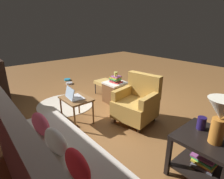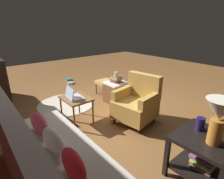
{
  "view_description": "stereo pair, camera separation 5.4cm",
  "coord_description": "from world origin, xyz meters",
  "px_view_note": "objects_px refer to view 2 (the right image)",
  "views": [
    {
      "loc": [
        -2.69,
        2.44,
        1.74
      ],
      "look_at": [
        -0.21,
        0.32,
        0.55
      ],
      "focal_mm": 29.2,
      "sensor_mm": 36.0,
      "label": 1
    },
    {
      "loc": [
        -2.72,
        2.4,
        1.74
      ],
      "look_at": [
        -0.21,
        0.32,
        0.55
      ],
      "focal_mm": 29.2,
      "sensor_mm": 36.0,
      "label": 2
    }
  ],
  "objects_px": {
    "yellow_mug": "(116,74)",
    "pet_bowl_teal": "(69,79)",
    "tv_remote": "(116,80)",
    "book_stack_hamper": "(116,79)",
    "book_stack_shelf": "(202,163)",
    "pet_bowl_steel": "(71,83)",
    "small_vase": "(200,124)",
    "table_lamp": "(219,115)",
    "couch": "(50,162)",
    "laptop_desk": "(76,101)",
    "armchair": "(137,103)",
    "side_table": "(204,152)",
    "ottoman": "(105,82)",
    "wicker_hamper": "(116,92)",
    "laptop": "(73,96)"
  },
  "relations": [
    {
      "from": "laptop_desk",
      "to": "wicker_hamper",
      "type": "xyz_separation_m",
      "value": [
        0.23,
        -1.15,
        -0.18
      ]
    },
    {
      "from": "wicker_hamper",
      "to": "pet_bowl_steel",
      "type": "relative_size",
      "value": 2.4
    },
    {
      "from": "couch",
      "to": "small_vase",
      "type": "xyz_separation_m",
      "value": [
        -0.86,
        -1.51,
        0.3
      ]
    },
    {
      "from": "small_vase",
      "to": "pet_bowl_teal",
      "type": "height_order",
      "value": "small_vase"
    },
    {
      "from": "armchair",
      "to": "laptop_desk",
      "type": "distance_m",
      "value": 1.11
    },
    {
      "from": "laptop",
      "to": "armchair",
      "type": "bearing_deg",
      "value": -127.04
    },
    {
      "from": "armchair",
      "to": "pet_bowl_teal",
      "type": "bearing_deg",
      "value": -4.16
    },
    {
      "from": "couch",
      "to": "pet_bowl_steel",
      "type": "bearing_deg",
      "value": -30.54
    },
    {
      "from": "side_table",
      "to": "pet_bowl_teal",
      "type": "height_order",
      "value": "side_table"
    },
    {
      "from": "yellow_mug",
      "to": "pet_bowl_steel",
      "type": "height_order",
      "value": "yellow_mug"
    },
    {
      "from": "book_stack_hamper",
      "to": "yellow_mug",
      "type": "bearing_deg",
      "value": 155.73
    },
    {
      "from": "couch",
      "to": "laptop",
      "type": "height_order",
      "value": "couch"
    },
    {
      "from": "side_table",
      "to": "pet_bowl_steel",
      "type": "height_order",
      "value": "side_table"
    },
    {
      "from": "book_stack_shelf",
      "to": "wicker_hamper",
      "type": "xyz_separation_m",
      "value": [
        2.34,
        -0.69,
        0.02
      ]
    },
    {
      "from": "couch",
      "to": "pet_bowl_teal",
      "type": "distance_m",
      "value": 4.17
    },
    {
      "from": "table_lamp",
      "to": "wicker_hamper",
      "type": "relative_size",
      "value": 1.04
    },
    {
      "from": "small_vase",
      "to": "tv_remote",
      "type": "height_order",
      "value": "small_vase"
    },
    {
      "from": "book_stack_shelf",
      "to": "book_stack_hamper",
      "type": "relative_size",
      "value": 0.98
    },
    {
      "from": "wicker_hamper",
      "to": "small_vase",
      "type": "bearing_deg",
      "value": 165.08
    },
    {
      "from": "armchair",
      "to": "wicker_hamper",
      "type": "distance_m",
      "value": 0.96
    },
    {
      "from": "armchair",
      "to": "wicker_hamper",
      "type": "relative_size",
      "value": 1.81
    },
    {
      "from": "book_stack_hamper",
      "to": "ottoman",
      "type": "xyz_separation_m",
      "value": [
        0.57,
        -0.12,
        -0.24
      ]
    },
    {
      "from": "couch",
      "to": "book_stack_shelf",
      "type": "xyz_separation_m",
      "value": [
        -1.01,
        -1.4,
        -0.11
      ]
    },
    {
      "from": "laptop",
      "to": "tv_remote",
      "type": "distance_m",
      "value": 1.31
    },
    {
      "from": "book_stack_shelf",
      "to": "pet_bowl_steel",
      "type": "height_order",
      "value": "book_stack_shelf"
    },
    {
      "from": "table_lamp",
      "to": "pet_bowl_teal",
      "type": "bearing_deg",
      "value": -8.35
    },
    {
      "from": "side_table",
      "to": "laptop",
      "type": "height_order",
      "value": "laptop"
    },
    {
      "from": "book_stack_shelf",
      "to": "wicker_hamper",
      "type": "bearing_deg",
      "value": -16.41
    },
    {
      "from": "tv_remote",
      "to": "pet_bowl_steel",
      "type": "bearing_deg",
      "value": 7.66
    },
    {
      "from": "tv_remote",
      "to": "ottoman",
      "type": "xyz_separation_m",
      "value": [
        0.46,
        -0.05,
        -0.18
      ]
    },
    {
      "from": "book_stack_shelf",
      "to": "ottoman",
      "type": "xyz_separation_m",
      "value": [
        2.9,
        -0.82,
        0.09
      ]
    },
    {
      "from": "side_table",
      "to": "book_stack_hamper",
      "type": "distance_m",
      "value": 2.44
    },
    {
      "from": "book_stack_shelf",
      "to": "small_vase",
      "type": "bearing_deg",
      "value": -35.73
    },
    {
      "from": "laptop",
      "to": "yellow_mug",
      "type": "distance_m",
      "value": 1.21
    },
    {
      "from": "tv_remote",
      "to": "yellow_mug",
      "type": "bearing_deg",
      "value": 144.42
    },
    {
      "from": "laptop_desk",
      "to": "book_stack_shelf",
      "type": "bearing_deg",
      "value": -167.73
    },
    {
      "from": "laptop",
      "to": "book_stack_hamper",
      "type": "relative_size",
      "value": 1.21
    },
    {
      "from": "wicker_hamper",
      "to": "tv_remote",
      "type": "xyz_separation_m",
      "value": [
        0.1,
        -0.08,
        0.25
      ]
    },
    {
      "from": "pet_bowl_teal",
      "to": "laptop",
      "type": "bearing_deg",
      "value": 155.48
    },
    {
      "from": "armchair",
      "to": "side_table",
      "type": "relative_size",
      "value": 1.36
    },
    {
      "from": "yellow_mug",
      "to": "pet_bowl_teal",
      "type": "distance_m",
      "value": 2.4
    },
    {
      "from": "couch",
      "to": "side_table",
      "type": "distance_m",
      "value": 1.73
    },
    {
      "from": "pet_bowl_teal",
      "to": "tv_remote",
      "type": "bearing_deg",
      "value": -176.7
    },
    {
      "from": "pet_bowl_steel",
      "to": "laptop",
      "type": "bearing_deg",
      "value": 154.56
    },
    {
      "from": "book_stack_hamper",
      "to": "pet_bowl_teal",
      "type": "height_order",
      "value": "book_stack_hamper"
    },
    {
      "from": "book_stack_shelf",
      "to": "laptop_desk",
      "type": "xyz_separation_m",
      "value": [
        2.11,
        0.46,
        0.21
      ]
    },
    {
      "from": "table_lamp",
      "to": "wicker_hamper",
      "type": "distance_m",
      "value": 2.61
    },
    {
      "from": "side_table",
      "to": "small_vase",
      "type": "height_order",
      "value": "small_vase"
    },
    {
      "from": "armchair",
      "to": "pet_bowl_teal",
      "type": "relative_size",
      "value": 4.35
    },
    {
      "from": "side_table",
      "to": "laptop_desk",
      "type": "relative_size",
      "value": 1.14
    }
  ]
}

